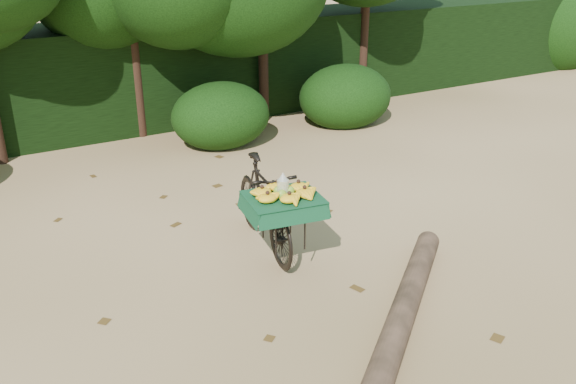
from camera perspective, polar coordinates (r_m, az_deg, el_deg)
ground at (r=6.18m, az=-2.22°, el=-8.90°), size 80.00×80.00×0.00m
vendor_bicycle at (r=6.67m, az=-2.19°, el=-1.21°), size 0.87×1.83×1.03m
fallen_log at (r=5.55m, az=10.39°, el=-11.92°), size 2.71×2.26×0.24m
hedge_backdrop at (r=11.46m, az=-17.59°, el=10.07°), size 26.00×1.80×1.80m
tree_row at (r=10.38m, az=-20.82°, el=14.61°), size 14.50×2.00×4.00m
bush_clumps at (r=9.82m, az=-11.63°, el=5.91°), size 8.80×1.70×0.90m
leaf_litter at (r=6.68m, az=-4.87°, el=-6.29°), size 7.00×7.30×0.01m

